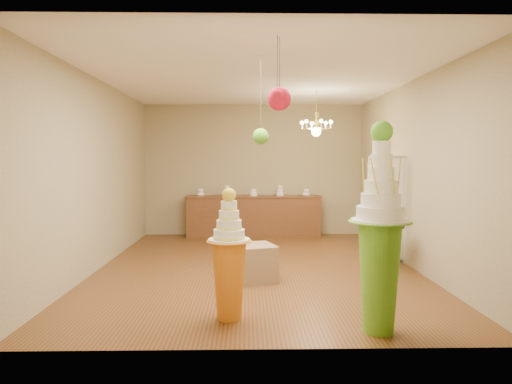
{
  "coord_description": "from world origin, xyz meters",
  "views": [
    {
      "loc": [
        -0.15,
        -7.3,
        1.73
      ],
      "look_at": [
        -0.0,
        0.0,
        1.22
      ],
      "focal_mm": 32.0,
      "sensor_mm": 36.0,
      "label": 1
    }
  ],
  "objects_px": {
    "sideboard": "(254,215)",
    "round_table": "(385,241)",
    "pedestal_orange": "(229,267)",
    "pedestal_green": "(380,249)"
  },
  "relations": [
    {
      "from": "sideboard",
      "to": "round_table",
      "type": "distance_m",
      "value": 3.91
    },
    {
      "from": "sideboard",
      "to": "round_table",
      "type": "xyz_separation_m",
      "value": [
        1.97,
        -3.38,
        0.0
      ]
    },
    {
      "from": "pedestal_orange",
      "to": "round_table",
      "type": "bearing_deg",
      "value": 41.29
    },
    {
      "from": "pedestal_green",
      "to": "sideboard",
      "type": "height_order",
      "value": "pedestal_green"
    },
    {
      "from": "sideboard",
      "to": "round_table",
      "type": "bearing_deg",
      "value": -59.74
    },
    {
      "from": "pedestal_orange",
      "to": "pedestal_green",
      "type": "bearing_deg",
      "value": -15.26
    },
    {
      "from": "sideboard",
      "to": "round_table",
      "type": "height_order",
      "value": "sideboard"
    },
    {
      "from": "pedestal_green",
      "to": "round_table",
      "type": "relative_size",
      "value": 2.85
    },
    {
      "from": "round_table",
      "to": "pedestal_green",
      "type": "bearing_deg",
      "value": -108.11
    },
    {
      "from": "pedestal_orange",
      "to": "sideboard",
      "type": "relative_size",
      "value": 0.47
    }
  ]
}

